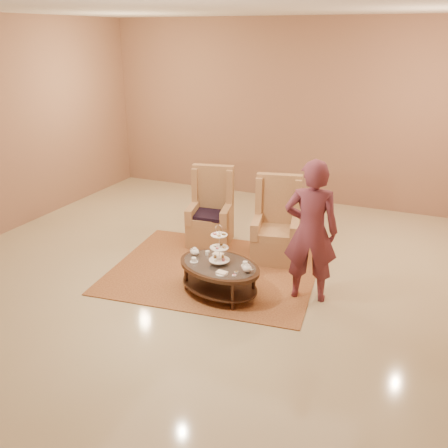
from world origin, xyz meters
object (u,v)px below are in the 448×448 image
at_px(tea_table, 219,270).
at_px(armchair_left, 211,217).
at_px(person, 311,232).
at_px(armchair_right, 276,231).

height_order(tea_table, armchair_left, armchair_left).
bearing_deg(armchair_left, tea_table, -74.66).
height_order(armchair_left, person, person).
relative_size(armchair_left, armchair_right, 0.98).
xyz_separation_m(tea_table, armchair_left, (-0.85, 1.57, 0.06)).
bearing_deg(armchair_left, armchair_right, -21.47).
height_order(armchair_left, armchair_right, armchair_right).
bearing_deg(tea_table, person, 36.78).
bearing_deg(person, armchair_left, -42.53).
height_order(tea_table, armchair_right, armchair_right).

